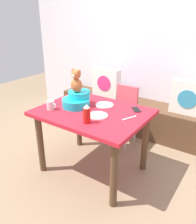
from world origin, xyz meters
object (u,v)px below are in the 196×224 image
dinner_plate_far (104,105)px  dining_table (93,121)px  infant_seat_teal (77,100)px  coffee_mug (51,105)px  teddy_bear (76,81)px  dinner_plate_near (98,116)px  cell_phone (136,109)px  pillow_floral_right (189,98)px  highchair (123,107)px  ketchup_bottle (87,114)px  pillow_floral_left (106,82)px  book_stack (127,97)px

dinner_plate_far → dining_table: bearing=-96.2°
dining_table → infant_seat_teal: infant_seat_teal is taller
dining_table → coffee_mug: bearing=-150.3°
teddy_bear → dinner_plate_near: bearing=-15.9°
coffee_mug → cell_phone: size_ratio=0.83×
pillow_floral_right → coffee_mug: size_ratio=3.67×
highchair → dinner_plate_near: size_ratio=3.95×
ketchup_bottle → dinner_plate_far: bearing=102.7°
dinner_plate_near → infant_seat_teal: bearing=164.1°
pillow_floral_left → ketchup_bottle: (0.69, -1.42, 0.15)m
book_stack → dinner_plate_far: size_ratio=1.00×
teddy_bear → dinner_plate_near: (0.34, -0.10, -0.27)m
highchair → dining_table: bearing=-87.0°
highchair → ketchup_bottle: ketchup_bottle is taller
dinner_plate_far → infant_seat_teal: bearing=-143.0°
teddy_bear → ketchup_bottle: teddy_bear is taller
pillow_floral_right → dining_table: bearing=-120.6°
pillow_floral_right → dinner_plate_far: (-0.66, -0.96, 0.07)m
highchair → cell_phone: highchair is taller
dining_table → ketchup_bottle: size_ratio=6.08×
coffee_mug → dinner_plate_far: size_ratio=0.60×
teddy_bear → ketchup_bottle: size_ratio=1.35×
infant_seat_teal → teddy_bear: (-0.00, -0.00, 0.21)m
book_stack → teddy_bear: 1.27m
dinner_plate_far → teddy_bear: bearing=-142.9°
cell_phone → coffee_mug: bearing=170.3°
pillow_floral_left → pillow_floral_right: (1.25, 0.00, 0.00)m
book_stack → highchair: 0.46m
pillow_floral_left → dinner_plate_far: 1.13m
dinner_plate_far → coffee_mug: bearing=-134.4°
pillow_floral_left → cell_phone: pillow_floral_left is taller
book_stack → teddy_bear: size_ratio=0.80×
pillow_floral_right → dining_table: size_ratio=0.39×
book_stack → cell_phone: (0.56, -0.90, 0.24)m
dining_table → ketchup_bottle: bearing=-64.5°
dining_table → coffee_mug: (-0.38, -0.22, 0.17)m
infant_seat_teal → cell_phone: bearing=24.5°
dining_table → teddy_bear: teddy_bear is taller
infant_seat_teal → dinner_plate_near: infant_seat_teal is taller
infant_seat_teal → dinner_plate_near: bearing=-15.9°
dining_table → coffee_mug: size_ratio=9.38×
highchair → dinner_plate_near: 0.87m
teddy_bear → dining_table: bearing=-3.8°
ketchup_bottle → cell_phone: size_ratio=1.28×
book_stack → dinner_plate_near: bearing=-75.7°
ketchup_bottle → dinner_plate_near: size_ratio=0.92×
dinner_plate_far → cell_phone: 0.35m
highchair → infant_seat_teal: bearing=-103.8°
dinner_plate_near → pillow_floral_left: bearing=119.2°
dining_table → coffee_mug: coffee_mug is taller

